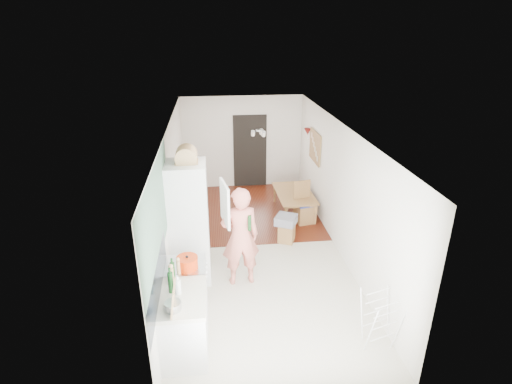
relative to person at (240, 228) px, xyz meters
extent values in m
cube|color=beige|center=(0.42, 1.02, -1.05)|extent=(3.20, 7.00, 0.01)
cube|color=#562510|center=(0.42, 2.87, -1.05)|extent=(3.20, 3.30, 0.01)
cube|color=slate|center=(-1.17, -0.98, 0.80)|extent=(0.02, 3.00, 1.30)
cube|color=black|center=(-1.17, -1.53, 0.10)|extent=(0.02, 1.90, 0.50)
cube|color=black|center=(0.62, 4.50, -0.05)|extent=(0.90, 0.04, 2.00)
cube|color=white|center=(-0.88, -1.53, -0.62)|extent=(0.60, 0.90, 0.86)
cube|color=beige|center=(-0.88, -1.53, -0.16)|extent=(0.62, 0.92, 0.06)
cube|color=white|center=(-0.88, -0.78, -0.61)|extent=(0.60, 0.60, 0.88)
cube|color=#B0B0B2|center=(-0.88, -0.78, -0.15)|extent=(0.60, 0.60, 0.04)
cube|color=white|center=(-0.85, 0.24, 0.02)|extent=(0.66, 0.66, 2.15)
cube|color=white|center=(-0.24, -0.06, 0.50)|extent=(0.14, 0.56, 0.70)
cube|color=white|center=(-0.54, 0.24, 0.50)|extent=(0.02, 0.52, 0.66)
cube|color=tan|center=(2.00, 2.92, 0.50)|extent=(0.03, 0.90, 0.70)
cube|color=olive|center=(1.98, 2.92, 0.50)|extent=(0.00, 0.94, 0.74)
cone|color=maroon|center=(1.96, 3.57, 0.70)|extent=(0.18, 0.18, 0.16)
imported|color=#D97464|center=(0.00, 0.00, 0.00)|extent=(0.82, 0.58, 2.11)
imported|color=olive|center=(1.51, 2.63, -0.83)|extent=(0.74, 1.28, 0.44)
cube|color=slate|center=(1.04, 1.31, -0.56)|extent=(0.53, 0.53, 0.18)
cylinder|color=red|center=(-0.83, -0.89, -0.04)|extent=(0.33, 0.33, 0.18)
cylinder|color=#B0B0B2|center=(-0.97, -1.78, -0.08)|extent=(0.23, 0.23, 0.10)
cylinder|color=#143E18|center=(0.15, -0.11, 0.15)|extent=(0.06, 0.06, 0.27)
cylinder|color=#143E18|center=(-1.02, -1.43, 0.02)|extent=(0.08, 0.08, 0.30)
cylinder|color=#143E18|center=(-1.02, -1.17, 0.01)|extent=(0.07, 0.07, 0.28)
cylinder|color=silver|center=(-0.93, -1.46, -0.03)|extent=(0.11, 0.11, 0.21)
cylinder|color=tan|center=(-1.03, -1.23, -0.02)|extent=(0.06, 0.06, 0.23)
cylinder|color=tan|center=(-0.95, -1.00, -0.03)|extent=(0.07, 0.07, 0.20)
camera|label=1|loc=(-0.41, -5.88, 3.13)|focal=28.00mm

